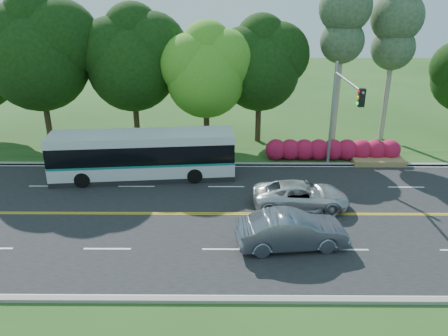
{
  "coord_description": "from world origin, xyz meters",
  "views": [
    {
      "loc": [
        -0.47,
        -20.8,
        11.07
      ],
      "look_at": [
        -0.62,
        2.0,
        1.85
      ],
      "focal_mm": 35.0,
      "sensor_mm": 36.0,
      "label": 1
    }
  ],
  "objects_px": {
    "sedan": "(292,230)",
    "suv": "(301,195)",
    "traffic_signal": "(341,105)",
    "transit_bus": "(143,156)"
  },
  "relations": [
    {
      "from": "sedan",
      "to": "suv",
      "type": "bearing_deg",
      "value": -21.94
    },
    {
      "from": "traffic_signal",
      "to": "suv",
      "type": "bearing_deg",
      "value": -122.01
    },
    {
      "from": "transit_bus",
      "to": "sedan",
      "type": "bearing_deg",
      "value": -50.0
    },
    {
      "from": "traffic_signal",
      "to": "transit_bus",
      "type": "height_order",
      "value": "traffic_signal"
    },
    {
      "from": "sedan",
      "to": "suv",
      "type": "xyz_separation_m",
      "value": [
        1.05,
        3.99,
        -0.12
      ]
    },
    {
      "from": "sedan",
      "to": "suv",
      "type": "distance_m",
      "value": 4.13
    },
    {
      "from": "traffic_signal",
      "to": "suv",
      "type": "relative_size",
      "value": 1.34
    },
    {
      "from": "sedan",
      "to": "suv",
      "type": "relative_size",
      "value": 0.98
    },
    {
      "from": "traffic_signal",
      "to": "sedan",
      "type": "height_order",
      "value": "traffic_signal"
    },
    {
      "from": "traffic_signal",
      "to": "suv",
      "type": "distance_m",
      "value": 6.73
    }
  ]
}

